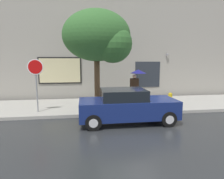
{
  "coord_description": "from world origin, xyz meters",
  "views": [
    {
      "loc": [
        -1.9,
        -8.15,
        2.72
      ],
      "look_at": [
        -0.47,
        1.8,
        1.2
      ],
      "focal_mm": 31.44,
      "sensor_mm": 36.0,
      "label": 1
    }
  ],
  "objects_px": {
    "parked_car": "(127,106)",
    "street_tree": "(100,38)",
    "pedestrian_with_umbrella": "(137,77)",
    "stop_sign": "(36,75)",
    "fire_hydrant": "(170,100)"
  },
  "relations": [
    {
      "from": "fire_hydrant",
      "to": "parked_car",
      "type": "bearing_deg",
      "value": -146.23
    },
    {
      "from": "parked_car",
      "to": "stop_sign",
      "type": "bearing_deg",
      "value": 156.48
    },
    {
      "from": "pedestrian_with_umbrella",
      "to": "street_tree",
      "type": "height_order",
      "value": "street_tree"
    },
    {
      "from": "pedestrian_with_umbrella",
      "to": "street_tree",
      "type": "distance_m",
      "value": 3.49
    },
    {
      "from": "stop_sign",
      "to": "pedestrian_with_umbrella",
      "type": "bearing_deg",
      "value": 15.16
    },
    {
      "from": "street_tree",
      "to": "stop_sign",
      "type": "xyz_separation_m",
      "value": [
        -3.13,
        0.09,
        -1.81
      ]
    },
    {
      "from": "street_tree",
      "to": "parked_car",
      "type": "bearing_deg",
      "value": -59.42
    },
    {
      "from": "pedestrian_with_umbrella",
      "to": "parked_car",
      "type": "bearing_deg",
      "value": -111.88
    },
    {
      "from": "parked_car",
      "to": "pedestrian_with_umbrella",
      "type": "bearing_deg",
      "value": 68.12
    },
    {
      "from": "pedestrian_with_umbrella",
      "to": "stop_sign",
      "type": "xyz_separation_m",
      "value": [
        -5.45,
        -1.48,
        0.28
      ]
    },
    {
      "from": "pedestrian_with_umbrella",
      "to": "street_tree",
      "type": "bearing_deg",
      "value": -146.08
    },
    {
      "from": "pedestrian_with_umbrella",
      "to": "stop_sign",
      "type": "bearing_deg",
      "value": -164.84
    },
    {
      "from": "pedestrian_with_umbrella",
      "to": "street_tree",
      "type": "xyz_separation_m",
      "value": [
        -2.33,
        -1.57,
        2.08
      ]
    },
    {
      "from": "parked_car",
      "to": "street_tree",
      "type": "height_order",
      "value": "street_tree"
    },
    {
      "from": "fire_hydrant",
      "to": "pedestrian_with_umbrella",
      "type": "relative_size",
      "value": 0.4
    }
  ]
}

